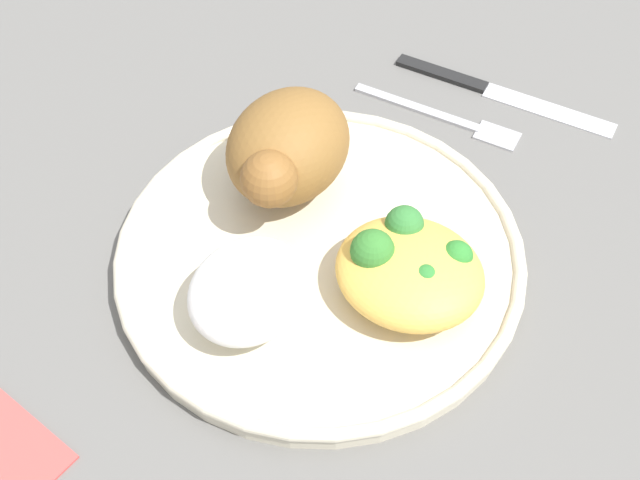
{
  "coord_description": "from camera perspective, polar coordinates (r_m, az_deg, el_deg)",
  "views": [
    {
      "loc": [
        0.33,
        0.19,
        0.5
      ],
      "look_at": [
        0.0,
        0.0,
        0.03
      ],
      "focal_mm": 49.98,
      "sensor_mm": 36.0,
      "label": 1
    }
  ],
  "objects": [
    {
      "name": "ground_plane",
      "position": [
        0.63,
        0.0,
        -1.64
      ],
      "size": [
        2.0,
        2.0,
        0.0
      ],
      "primitive_type": "plane",
      "color": "#62605D"
    },
    {
      "name": "mac_cheese_with_broccoli",
      "position": [
        0.58,
        5.61,
        -1.95
      ],
      "size": [
        0.09,
        0.1,
        0.05
      ],
      "color": "#ECB44B",
      "rests_on": "plate"
    },
    {
      "name": "knife",
      "position": [
        0.77,
        10.5,
        9.62
      ],
      "size": [
        0.02,
        0.19,
        0.01
      ],
      "color": "black",
      "rests_on": "ground_plane"
    },
    {
      "name": "plate",
      "position": [
        0.62,
        0.0,
        -1.09
      ],
      "size": [
        0.29,
        0.29,
        0.02
      ],
      "color": "beige",
      "rests_on": "ground_plane"
    },
    {
      "name": "rice_pile",
      "position": [
        0.57,
        -4.61,
        -3.23
      ],
      "size": [
        0.09,
        0.07,
        0.04
      ],
      "primitive_type": "ellipsoid",
      "color": "white",
      "rests_on": "plate"
    },
    {
      "name": "fork",
      "position": [
        0.74,
        8.04,
        7.83
      ],
      "size": [
        0.02,
        0.14,
        0.01
      ],
      "color": "#B2B2B7",
      "rests_on": "ground_plane"
    },
    {
      "name": "roasted_chicken",
      "position": [
        0.63,
        -2.15,
        5.84
      ],
      "size": [
        0.11,
        0.08,
        0.07
      ],
      "color": "brown",
      "rests_on": "plate"
    }
  ]
}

